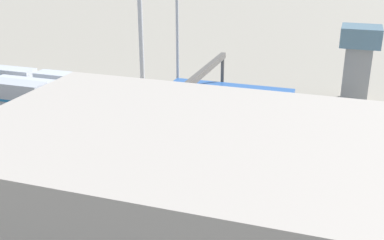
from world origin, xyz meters
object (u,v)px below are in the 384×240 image
at_px(signal_gantry, 198,84).
at_px(train_on_track_1, 299,122).
at_px(train_on_track_4, 319,176).
at_px(control_tower, 358,58).
at_px(train_on_track_0, 91,87).
at_px(train_on_track_2, 207,121).
at_px(light_mast_1, 140,20).

bearing_deg(signal_gantry, train_on_track_1, -158.03).
height_order(train_on_track_4, signal_gantry, signal_gantry).
bearing_deg(control_tower, train_on_track_0, 17.50).
xyz_separation_m(train_on_track_4, train_on_track_0, (37.55, -20.00, -0.04)).
bearing_deg(train_on_track_0, train_on_track_2, 156.14).
xyz_separation_m(signal_gantry, control_tower, (-19.11, -22.74, -0.33)).
bearing_deg(train_on_track_1, signal_gantry, 21.97).
bearing_deg(control_tower, signal_gantry, 49.95).
xyz_separation_m(train_on_track_4, signal_gantry, (16.26, -10.00, 5.26)).
distance_m(train_on_track_2, control_tower, 29.21).
bearing_deg(train_on_track_2, train_on_track_0, -23.86).
height_order(train_on_track_4, control_tower, control_tower).
bearing_deg(signal_gantry, train_on_track_4, 148.41).
bearing_deg(train_on_track_2, train_on_track_1, -155.69).
relative_size(light_mast_1, signal_gantry, 1.09).
height_order(train_on_track_0, light_mast_1, light_mast_1).
height_order(train_on_track_4, train_on_track_1, train_on_track_4).
distance_m(train_on_track_1, control_tower, 19.64).
distance_m(train_on_track_1, train_on_track_2, 12.16).
xyz_separation_m(train_on_track_4, control_tower, (-2.85, -32.74, 4.93)).
bearing_deg(signal_gantry, control_tower, -130.05).
bearing_deg(train_on_track_2, train_on_track_4, 146.19).
distance_m(train_on_track_4, train_on_track_1, 15.49).
distance_m(train_on_track_2, train_on_track_0, 24.73).
relative_size(train_on_track_2, signal_gantry, 3.82).
bearing_deg(light_mast_1, train_on_track_2, -101.82).
height_order(signal_gantry, control_tower, control_tower).
relative_size(train_on_track_0, light_mast_1, 2.43).
bearing_deg(signal_gantry, train_on_track_0, -25.17).
xyz_separation_m(train_on_track_2, control_tower, (-17.79, -22.74, 4.48)).
bearing_deg(light_mast_1, control_tower, -119.72).
relative_size(train_on_track_1, control_tower, 7.95).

